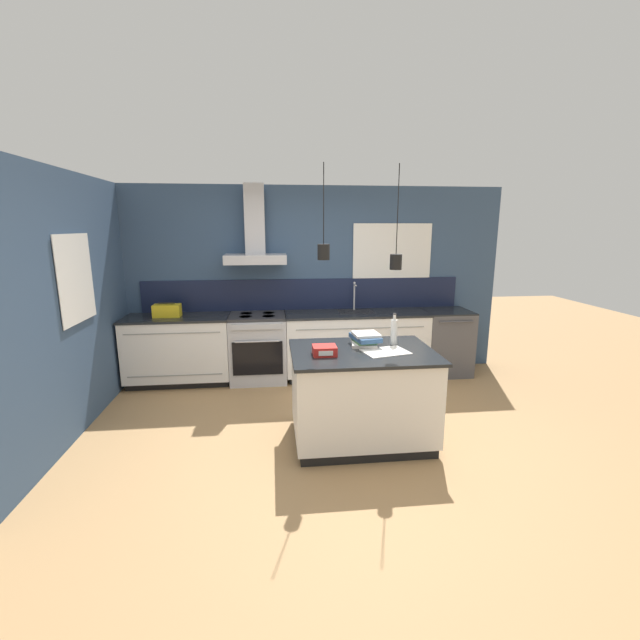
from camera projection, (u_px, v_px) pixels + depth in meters
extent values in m
plane|color=#A87F51|center=(320.00, 435.00, 4.31)|extent=(16.00, 16.00, 0.00)
cube|color=#354C6B|center=(304.00, 282.00, 6.00)|extent=(5.60, 0.06, 2.60)
cube|color=#141C38|center=(304.00, 294.00, 6.00)|extent=(4.42, 0.02, 0.43)
cube|color=white|center=(392.00, 258.00, 6.03)|extent=(1.12, 0.01, 0.96)
cube|color=black|center=(392.00, 258.00, 6.04)|extent=(1.04, 0.01, 0.88)
cube|color=#B5B5BA|center=(256.00, 259.00, 5.61)|extent=(0.80, 0.46, 0.12)
cube|color=#B5B5BA|center=(255.00, 219.00, 5.58)|extent=(0.26, 0.20, 0.90)
cylinder|color=black|center=(324.00, 204.00, 3.73)|extent=(0.01, 0.01, 0.69)
cylinder|color=black|center=(324.00, 252.00, 3.82)|extent=(0.11, 0.11, 0.14)
sphere|color=#F9D18C|center=(324.00, 252.00, 3.82)|extent=(0.06, 0.06, 0.06)
cylinder|color=black|center=(398.00, 210.00, 3.82)|extent=(0.01, 0.01, 0.79)
cylinder|color=black|center=(396.00, 262.00, 3.92)|extent=(0.11, 0.11, 0.14)
sphere|color=#F9D18C|center=(396.00, 262.00, 3.92)|extent=(0.06, 0.06, 0.06)
cube|color=#354C6B|center=(81.00, 301.00, 4.44)|extent=(0.06, 3.80, 2.60)
cube|color=white|center=(76.00, 279.00, 4.25)|extent=(0.01, 0.76, 0.88)
cube|color=black|center=(75.00, 279.00, 4.25)|extent=(0.01, 0.68, 0.80)
cube|color=black|center=(182.00, 378.00, 5.79)|extent=(1.29, 0.56, 0.09)
cube|color=white|center=(179.00, 348.00, 5.66)|extent=(1.33, 0.62, 0.79)
cube|color=gray|center=(172.00, 333.00, 5.30)|extent=(1.17, 0.01, 0.01)
cube|color=gray|center=(175.00, 375.00, 5.42)|extent=(1.17, 0.01, 0.01)
cube|color=black|center=(177.00, 318.00, 5.57)|extent=(1.35, 0.64, 0.03)
cube|color=black|center=(355.00, 372.00, 6.05)|extent=(1.87, 0.56, 0.09)
cube|color=white|center=(356.00, 342.00, 5.92)|extent=(1.93, 0.62, 0.79)
cube|color=gray|center=(361.00, 328.00, 5.56)|extent=(1.70, 0.01, 0.01)
cube|color=gray|center=(360.00, 369.00, 5.68)|extent=(1.70, 0.01, 0.01)
cube|color=black|center=(356.00, 313.00, 5.84)|extent=(1.95, 0.64, 0.03)
cube|color=#262628|center=(356.00, 312.00, 5.88)|extent=(0.48, 0.34, 0.01)
cylinder|color=#B5B5BA|center=(354.00, 297.00, 5.97)|extent=(0.02, 0.02, 0.38)
sphere|color=#B5B5BA|center=(354.00, 283.00, 5.93)|extent=(0.03, 0.03, 0.03)
cylinder|color=#B5B5BA|center=(355.00, 285.00, 5.87)|extent=(0.02, 0.12, 0.02)
cube|color=#B5B5BA|center=(258.00, 349.00, 5.79)|extent=(0.75, 0.62, 0.87)
cube|color=black|center=(258.00, 358.00, 5.49)|extent=(0.64, 0.02, 0.44)
cylinder|color=#B5B5BA|center=(257.00, 342.00, 5.42)|extent=(0.56, 0.02, 0.02)
cube|color=#B5B5BA|center=(257.00, 327.00, 5.39)|extent=(0.64, 0.02, 0.07)
cube|color=#2D2D30|center=(257.00, 316.00, 5.69)|extent=(0.75, 0.60, 0.04)
cylinder|color=black|center=(246.00, 313.00, 5.77)|extent=(0.17, 0.17, 0.00)
cylinder|color=black|center=(269.00, 313.00, 5.81)|extent=(0.17, 0.17, 0.00)
cylinder|color=black|center=(245.00, 317.00, 5.56)|extent=(0.17, 0.17, 0.00)
cylinder|color=black|center=(268.00, 316.00, 5.60)|extent=(0.17, 0.17, 0.00)
cube|color=#4C4C51|center=(445.00, 342.00, 6.07)|extent=(0.64, 0.62, 0.89)
cube|color=black|center=(447.00, 311.00, 5.98)|extent=(0.64, 0.62, 0.02)
cylinder|color=#4C4C51|center=(457.00, 322.00, 5.67)|extent=(0.48, 0.02, 0.02)
cube|color=black|center=(361.00, 434.00, 4.23)|extent=(1.25, 0.91, 0.09)
cube|color=white|center=(362.00, 393.00, 4.14)|extent=(1.30, 0.95, 0.79)
cube|color=black|center=(363.00, 352.00, 4.05)|extent=(1.35, 1.00, 0.03)
cylinder|color=silver|center=(394.00, 332.00, 4.23)|extent=(0.07, 0.07, 0.25)
cylinder|color=silver|center=(395.00, 317.00, 4.20)|extent=(0.03, 0.03, 0.06)
cylinder|color=#262628|center=(395.00, 314.00, 4.19)|extent=(0.03, 0.03, 0.01)
cube|color=silver|center=(364.00, 344.00, 4.22)|extent=(0.28, 0.31, 0.03)
cube|color=#4C7F4C|center=(364.00, 341.00, 4.21)|extent=(0.21, 0.27, 0.03)
cube|color=#335684|center=(365.00, 338.00, 4.20)|extent=(0.28, 0.37, 0.04)
cube|color=silver|center=(366.00, 334.00, 4.19)|extent=(0.26, 0.27, 0.03)
cube|color=red|center=(325.00, 350.00, 3.90)|extent=(0.22, 0.18, 0.09)
cube|color=white|center=(326.00, 353.00, 3.81)|extent=(0.13, 0.01, 0.04)
cube|color=silver|center=(385.00, 352.00, 4.00)|extent=(0.47, 0.39, 0.01)
cube|color=gold|center=(167.00, 311.00, 5.54)|extent=(0.34, 0.18, 0.16)
cylinder|color=black|center=(166.00, 303.00, 5.52)|extent=(0.20, 0.02, 0.02)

